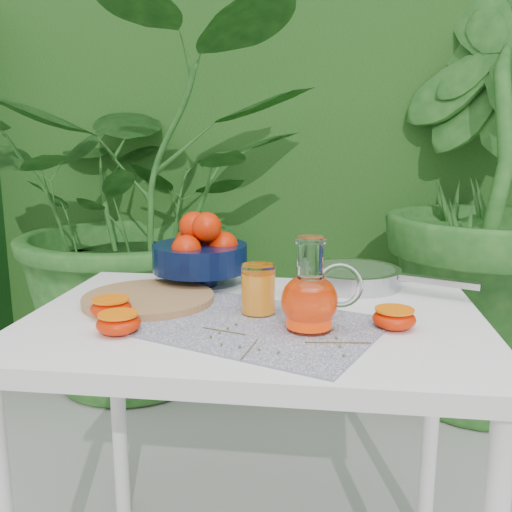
# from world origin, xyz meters

# --- Properties ---
(hedge_backdrop) EXTENTS (8.00, 1.65, 2.50)m
(hedge_backdrop) POSITION_xyz_m (0.06, 2.06, 1.19)
(hedge_backdrop) COLOR #1B4C15
(hedge_backdrop) RESTS_ON ground
(potted_plant_left) EXTENTS (2.09, 2.09, 1.67)m
(potted_plant_left) POSITION_xyz_m (-0.69, 1.24, 0.83)
(potted_plant_left) COLOR #1C4F1B
(potted_plant_left) RESTS_ON ground
(potted_plant_right) EXTENTS (2.21, 2.21, 1.89)m
(potted_plant_right) POSITION_xyz_m (0.80, 1.23, 0.94)
(potted_plant_right) COLOR #1C4F1B
(potted_plant_right) RESTS_ON ground
(white_table) EXTENTS (1.00, 0.70, 0.75)m
(white_table) POSITION_xyz_m (0.01, -0.08, 0.67)
(white_table) COLOR white
(white_table) RESTS_ON ground
(placemat) EXTENTS (0.57, 0.51, 0.00)m
(placemat) POSITION_xyz_m (0.04, -0.16, 0.75)
(placemat) COLOR #0C1243
(placemat) RESTS_ON white_table
(cutting_board) EXTENTS (0.40, 0.40, 0.02)m
(cutting_board) POSITION_xyz_m (-0.25, -0.02, 0.76)
(cutting_board) COLOR #9C6A46
(cutting_board) RESTS_ON white_table
(fruit_bowl) EXTENTS (0.32, 0.32, 0.20)m
(fruit_bowl) POSITION_xyz_m (-0.17, 0.16, 0.84)
(fruit_bowl) COLOR black
(fruit_bowl) RESTS_ON white_table
(juice_pitcher) EXTENTS (0.17, 0.12, 0.19)m
(juice_pitcher) POSITION_xyz_m (0.14, -0.17, 0.82)
(juice_pitcher) COLOR white
(juice_pitcher) RESTS_ON white_table
(juice_tumbler) EXTENTS (0.08, 0.08, 0.11)m
(juice_tumbler) POSITION_xyz_m (0.02, -0.08, 0.81)
(juice_tumbler) COLOR white
(juice_tumbler) RESTS_ON white_table
(saute_pan) EXTENTS (0.47, 0.34, 0.05)m
(saute_pan) POSITION_xyz_m (0.23, 0.20, 0.78)
(saute_pan) COLOR #B0B0B4
(saute_pan) RESTS_ON white_table
(orange_halves) EXTENTS (0.72, 0.22, 0.04)m
(orange_halves) POSITION_xyz_m (-0.08, -0.17, 0.77)
(orange_halves) COLOR red
(orange_halves) RESTS_ON white_table
(thyme_sprigs) EXTENTS (0.34, 0.19, 0.01)m
(thyme_sprigs) POSITION_xyz_m (0.07, -0.25, 0.76)
(thyme_sprigs) COLOR brown
(thyme_sprigs) RESTS_ON white_table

